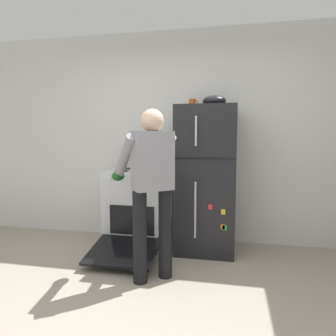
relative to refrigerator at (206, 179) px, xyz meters
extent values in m
plane|color=#9E9384|center=(-0.36, -1.57, -0.85)|extent=(8.00, 8.00, 0.00)
cube|color=silver|center=(-0.36, 0.38, 0.50)|extent=(6.00, 0.10, 2.70)
cube|color=black|center=(0.00, 0.00, 0.00)|extent=(0.68, 0.68, 1.70)
cube|color=black|center=(0.00, -0.34, 0.27)|extent=(0.67, 0.01, 0.01)
cylinder|color=#B7B7BC|center=(-0.08, -0.36, -0.29)|extent=(0.02, 0.02, 0.62)
cylinder|color=#B7B7BC|center=(-0.08, -0.36, 0.56)|extent=(0.02, 0.02, 0.32)
cube|color=green|center=(0.23, -0.35, -0.47)|extent=(0.04, 0.01, 0.06)
cube|color=yellow|center=(0.21, -0.35, -0.30)|extent=(0.04, 0.01, 0.06)
cube|color=orange|center=(0.21, -0.35, -0.46)|extent=(0.04, 0.01, 0.06)
cube|color=red|center=(0.07, -0.35, -0.25)|extent=(0.04, 0.01, 0.06)
cube|color=silver|center=(-0.82, 0.00, -0.38)|extent=(0.76, 0.64, 0.94)
cube|color=black|center=(-0.82, -0.32, -0.46)|extent=(0.53, 0.01, 0.34)
cylinder|color=black|center=(-1.00, -0.14, 0.09)|extent=(0.17, 0.17, 0.01)
cylinder|color=black|center=(-0.64, -0.14, 0.09)|extent=(0.17, 0.17, 0.01)
cylinder|color=black|center=(-1.00, 0.14, 0.09)|extent=(0.17, 0.17, 0.01)
cylinder|color=black|center=(-0.64, 0.14, 0.09)|extent=(0.17, 0.17, 0.01)
cylinder|color=silver|center=(-1.08, -0.33, 0.03)|extent=(0.04, 0.03, 0.04)
cylinder|color=silver|center=(-0.91, -0.33, 0.03)|extent=(0.04, 0.03, 0.04)
cylinder|color=silver|center=(-0.73, -0.33, 0.03)|extent=(0.04, 0.03, 0.04)
cylinder|color=silver|center=(-0.56, -0.33, 0.03)|extent=(0.04, 0.03, 0.04)
cube|color=black|center=(-0.82, -0.61, -0.71)|extent=(0.72, 0.60, 0.14)
cylinder|color=black|center=(-0.52, -0.99, -0.42)|extent=(0.13, 0.13, 0.86)
cylinder|color=black|center=(-0.32, -0.83, -0.42)|extent=(0.13, 0.13, 0.86)
cube|color=gray|center=(-0.42, -0.91, 0.28)|extent=(0.41, 0.38, 0.54)
sphere|color=beige|center=(-0.42, -0.91, 0.64)|extent=(0.21, 0.21, 0.21)
sphere|color=#464646|center=(-0.42, -0.91, 0.61)|extent=(0.15, 0.15, 0.15)
cylinder|color=gray|center=(-0.70, -0.88, 0.30)|extent=(0.36, 0.42, 0.46)
cylinder|color=gray|center=(-0.39, -0.63, 0.30)|extent=(0.36, 0.42, 0.46)
ellipsoid|color=#1E5123|center=(-0.82, -0.72, 0.11)|extent=(0.12, 0.18, 0.10)
ellipsoid|color=#1E5123|center=(-0.51, -0.47, 0.11)|extent=(0.12, 0.18, 0.10)
cylinder|color=#19479E|center=(-0.66, -0.05, 0.16)|extent=(0.26, 0.26, 0.14)
cube|color=black|center=(-0.82, -0.05, 0.21)|extent=(0.05, 0.03, 0.02)
cube|color=black|center=(-0.51, -0.05, 0.21)|extent=(0.05, 0.03, 0.02)
cylinder|color=#B24C1E|center=(-0.18, 0.05, 0.90)|extent=(0.08, 0.08, 0.10)
torus|color=#B24C1E|center=(-0.14, 0.05, 0.90)|extent=(0.06, 0.01, 0.06)
cylinder|color=brown|center=(-1.12, 0.20, 0.19)|extent=(0.05, 0.05, 0.18)
ellipsoid|color=black|center=(0.08, 0.00, 0.91)|extent=(0.27, 0.27, 0.12)
camera|label=1|loc=(0.29, -3.62, 0.49)|focal=32.92mm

